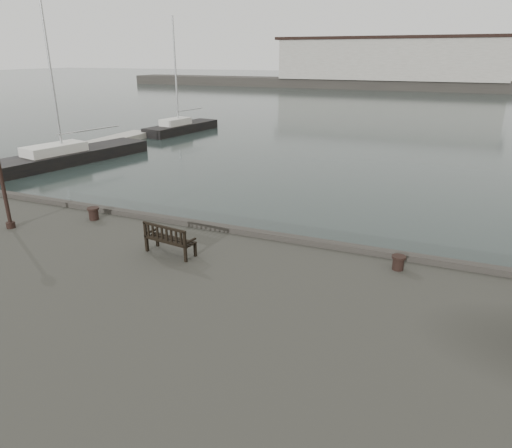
{
  "coord_description": "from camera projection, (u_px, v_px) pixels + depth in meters",
  "views": [
    {
      "loc": [
        5.94,
        -12.66,
        7.02
      ],
      "look_at": [
        0.78,
        -0.5,
        2.1
      ],
      "focal_mm": 32.0,
      "sensor_mm": 36.0,
      "label": 1
    }
  ],
  "objects": [
    {
      "name": "ground",
      "position": [
        241.0,
        274.0,
        15.54
      ],
      "size": [
        400.0,
        400.0,
        0.0
      ],
      "primitive_type": "plane",
      "color": "#1C2726",
      "rests_on": "ground"
    },
    {
      "name": "bollard_left",
      "position": [
        94.0,
        214.0,
        16.0
      ],
      "size": [
        0.43,
        0.43,
        0.43
      ],
      "primitive_type": "cylinder",
      "rotation": [
        0.0,
        0.0,
        -0.04
      ],
      "color": "black",
      "rests_on": "quay"
    },
    {
      "name": "pontoon",
      "position": [
        38.0,
        159.0,
        31.4
      ],
      "size": [
        2.0,
        24.0,
        0.5
      ],
      "primitive_type": "cube",
      "color": "#B9B4AB",
      "rests_on": "ground"
    },
    {
      "name": "yacht_d",
      "position": [
        182.0,
        130.0,
        43.77
      ],
      "size": [
        3.51,
        8.75,
        10.85
      ],
      "rotation": [
        0.0,
        0.0,
        -0.15
      ],
      "color": "black",
      "rests_on": "ground"
    },
    {
      "name": "yacht_c",
      "position": [
        71.0,
        159.0,
        31.59
      ],
      "size": [
        5.06,
        11.72,
        15.08
      ],
      "rotation": [
        0.0,
        0.0,
        -0.21
      ],
      "color": "black",
      "rests_on": "ground"
    },
    {
      "name": "bollard_right",
      "position": [
        398.0,
        263.0,
        12.27
      ],
      "size": [
        0.42,
        0.42,
        0.4
      ],
      "primitive_type": "cylinder",
      "rotation": [
        0.0,
        0.0,
        -0.11
      ],
      "color": "black",
      "rests_on": "quay"
    },
    {
      "name": "bench",
      "position": [
        170.0,
        245.0,
        13.2
      ],
      "size": [
        1.62,
        0.75,
        0.9
      ],
      "rotation": [
        0.0,
        0.0,
        -0.14
      ],
      "color": "black",
      "rests_on": "quay"
    },
    {
      "name": "breakwater",
      "position": [
        405.0,
        68.0,
        95.09
      ],
      "size": [
        140.0,
        9.5,
        12.2
      ],
      "color": "#383530",
      "rests_on": "ground"
    }
  ]
}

